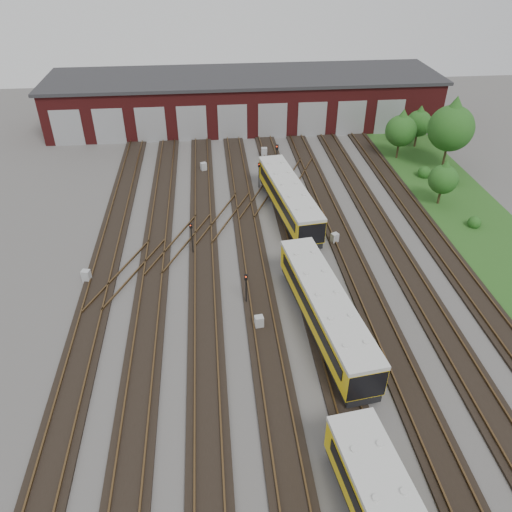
{
  "coord_description": "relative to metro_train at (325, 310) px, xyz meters",
  "views": [
    {
      "loc": [
        -5.08,
        -26.4,
        23.34
      ],
      "look_at": [
        -1.99,
        4.71,
        2.0
      ],
      "focal_mm": 35.0,
      "sensor_mm": 36.0,
      "label": 1
    }
  ],
  "objects": [
    {
      "name": "ground",
      "position": [
        -2.0,
        1.72,
        -1.77
      ],
      "size": [
        120.0,
        120.0,
        0.0
      ],
      "primitive_type": "plane",
      "color": "#4C4946",
      "rests_on": "ground"
    },
    {
      "name": "tree_3",
      "position": [
        14.96,
        16.66,
        1.19
      ],
      "size": [
        2.78,
        2.78,
        4.61
      ],
      "color": "#352A18",
      "rests_on": "ground"
    },
    {
      "name": "tree_1",
      "position": [
        17.96,
        31.07,
        1.51
      ],
      "size": [
        3.08,
        3.08,
        5.11
      ],
      "color": "#352A18",
      "rests_on": "ground"
    },
    {
      "name": "bush_2",
      "position": [
        18.04,
        20.75,
        -0.98
      ],
      "size": [
        1.59,
        1.59,
        1.59
      ],
      "primitive_type": "sphere",
      "color": "#174915",
      "rests_on": "ground"
    },
    {
      "name": "tree_2",
      "position": [
        18.8,
        24.72,
        3.41
      ],
      "size": [
        4.86,
        4.86,
        8.06
      ],
      "color": "#352A18",
      "rests_on": "ground"
    },
    {
      "name": "track_network",
      "position": [
        -2.17,
        2.31,
        -1.66
      ],
      "size": [
        30.4,
        70.0,
        0.33
      ],
      "color": "black",
      "rests_on": "ground"
    },
    {
      "name": "relay_cabinet_0",
      "position": [
        -17.0,
        7.18,
        -1.26
      ],
      "size": [
        0.71,
        0.64,
        1.02
      ],
      "primitive_type": "cube",
      "rotation": [
        0.0,
        0.0,
        -0.24
      ],
      "color": "#A8ABAD",
      "rests_on": "ground"
    },
    {
      "name": "relay_cabinet_4",
      "position": [
        3.22,
        10.64,
        -1.29
      ],
      "size": [
        0.72,
        0.68,
        0.96
      ],
      "primitive_type": "cube",
      "rotation": [
        0.0,
        0.0,
        0.42
      ],
      "color": "#A8ABAD",
      "rests_on": "ground"
    },
    {
      "name": "relay_cabinet_1",
      "position": [
        -7.79,
        26.47,
        -1.26
      ],
      "size": [
        0.75,
        0.69,
        1.01
      ],
      "primitive_type": "cube",
      "rotation": [
        0.0,
        0.0,
        0.37
      ],
      "color": "#A8ABAD",
      "rests_on": "ground"
    },
    {
      "name": "signal_mast_1",
      "position": [
        -8.89,
        10.17,
        0.09
      ],
      "size": [
        0.24,
        0.23,
        2.94
      ],
      "rotation": [
        0.0,
        0.0,
        -0.31
      ],
      "color": "black",
      "rests_on": "ground"
    },
    {
      "name": "grass_verge",
      "position": [
        17.0,
        11.72,
        -1.74
      ],
      "size": [
        8.0,
        55.0,
        0.05
      ],
      "primitive_type": "cube",
      "color": "#21501A",
      "rests_on": "ground"
    },
    {
      "name": "metro_train",
      "position": [
        0.0,
        0.0,
        0.0
      ],
      "size": [
        4.19,
        45.8,
        2.81
      ],
      "rotation": [
        0.0,
        0.0,
        0.13
      ],
      "color": "black",
      "rests_on": "ground"
    },
    {
      "name": "signal_mast_3",
      "position": [
        -2.13,
        21.93,
        -0.0
      ],
      "size": [
        0.24,
        0.22,
        2.75
      ],
      "rotation": [
        0.0,
        0.0,
        -0.06
      ],
      "color": "black",
      "rests_on": "ground"
    },
    {
      "name": "relay_cabinet_2",
      "position": [
        -4.36,
        0.65,
        -1.28
      ],
      "size": [
        0.65,
        0.57,
        0.98
      ],
      "primitive_type": "cube",
      "rotation": [
        0.0,
        0.0,
        0.14
      ],
      "color": "#A8ABAD",
      "rests_on": "ground"
    },
    {
      "name": "bush_0",
      "position": [
        16.45,
        12.12,
        -1.18
      ],
      "size": [
        1.19,
        1.19,
        1.19
      ],
      "primitive_type": "sphere",
      "color": "#174915",
      "rests_on": "ground"
    },
    {
      "name": "signal_mast_0",
      "position": [
        -5.0,
        3.34,
        -0.09
      ],
      "size": [
        0.24,
        0.23,
        2.6
      ],
      "rotation": [
        0.0,
        0.0,
        -0.06
      ],
      "color": "black",
      "rests_on": "ground"
    },
    {
      "name": "tree_0",
      "position": [
        14.61,
        27.89,
        1.95
      ],
      "size": [
        3.5,
        3.5,
        5.8
      ],
      "color": "#352A18",
      "rests_on": "ground"
    },
    {
      "name": "bush_1",
      "position": [
        15.87,
        22.72,
        -1.07
      ],
      "size": [
        1.4,
        1.4,
        1.4
      ],
      "primitive_type": "sphere",
      "color": "#174915",
      "rests_on": "ground"
    },
    {
      "name": "relay_cabinet_3",
      "position": [
        -0.7,
        29.82,
        -1.22
      ],
      "size": [
        0.71,
        0.61,
        1.11
      ],
      "primitive_type": "cube",
      "rotation": [
        0.0,
        0.0,
        -0.09
      ],
      "color": "#A8ABAD",
      "rests_on": "ground"
    },
    {
      "name": "signal_mast_2",
      "position": [
        -0.03,
        24.05,
        0.61
      ],
      "size": [
        0.32,
        0.3,
        3.76
      ],
      "rotation": [
        0.0,
        0.0,
        -0.34
      ],
      "color": "black",
      "rests_on": "ground"
    },
    {
      "name": "maintenance_shed",
      "position": [
        -2.01,
        41.69,
        1.43
      ],
      "size": [
        51.0,
        12.5,
        6.35
      ],
      "color": "#561516",
      "rests_on": "ground"
    }
  ]
}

